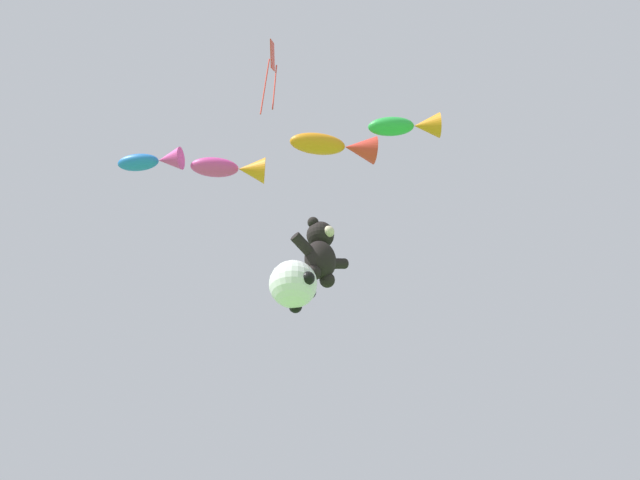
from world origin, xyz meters
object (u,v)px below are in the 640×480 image
object	(u,v)px
teddy_bear_kite	(320,252)
soccer_ball_kite	(294,284)
diamond_kite	(272,63)
fish_kite_magenta	(233,169)
fish_kite_tangerine	(339,146)
fish_kite_cobalt	(154,161)
fish_kite_emerald	(409,126)

from	to	relation	value
teddy_bear_kite	soccer_ball_kite	world-z (taller)	teddy_bear_kite
diamond_kite	fish_kite_magenta	bearing A→B (deg)	71.52
fish_kite_magenta	diamond_kite	world-z (taller)	diamond_kite
fish_kite_tangerine	fish_kite_cobalt	bearing A→B (deg)	135.37
diamond_kite	teddy_bear_kite	bearing A→B (deg)	22.03
fish_kite_emerald	fish_kite_magenta	distance (m)	4.50
fish_kite_tangerine	fish_kite_magenta	size ratio (longest dim) A/B	1.19
fish_kite_emerald	fish_kite_magenta	size ratio (longest dim) A/B	0.91
fish_kite_cobalt	fish_kite_tangerine	bearing A→B (deg)	-44.63
fish_kite_emerald	diamond_kite	distance (m)	3.69
teddy_bear_kite	fish_kite_cobalt	xyz separation A→B (m)	(-3.24, 2.66, 2.60)
fish_kite_emerald	fish_kite_tangerine	size ratio (longest dim) A/B	0.76
soccer_ball_kite	fish_kite_tangerine	world-z (taller)	fish_kite_tangerine
teddy_bear_kite	fish_kite_cobalt	world-z (taller)	fish_kite_cobalt
soccer_ball_kite	fish_kite_emerald	xyz separation A→B (m)	(1.74, -2.18, 4.41)
soccer_ball_kite	teddy_bear_kite	bearing A→B (deg)	1.96
teddy_bear_kite	fish_kite_magenta	size ratio (longest dim) A/B	0.94
soccer_ball_kite	diamond_kite	size ratio (longest dim) A/B	0.45
teddy_bear_kite	fish_kite_tangerine	world-z (taller)	fish_kite_tangerine
fish_kite_tangerine	fish_kite_magenta	bearing A→B (deg)	133.25
diamond_kite	fish_kite_cobalt	bearing A→B (deg)	100.86
soccer_ball_kite	fish_kite_cobalt	size ratio (longest dim) A/B	0.70
fish_kite_tangerine	soccer_ball_kite	bearing A→B (deg)	146.41
soccer_ball_kite	diamond_kite	xyz separation A→B (m)	(-1.73, -1.00, 4.89)
fish_kite_emerald	soccer_ball_kite	bearing A→B (deg)	128.59
soccer_ball_kite	fish_kite_tangerine	bearing A→B (deg)	-33.59
teddy_bear_kite	fish_kite_cobalt	bearing A→B (deg)	140.66
fish_kite_cobalt	diamond_kite	size ratio (longest dim) A/B	0.65
fish_kite_tangerine	diamond_kite	size ratio (longest dim) A/B	0.87
teddy_bear_kite	soccer_ball_kite	xyz separation A→B (m)	(-0.81, -0.03, -1.26)
fish_kite_emerald	diamond_kite	bearing A→B (deg)	161.19
soccer_ball_kite	fish_kite_tangerine	size ratio (longest dim) A/B	0.52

